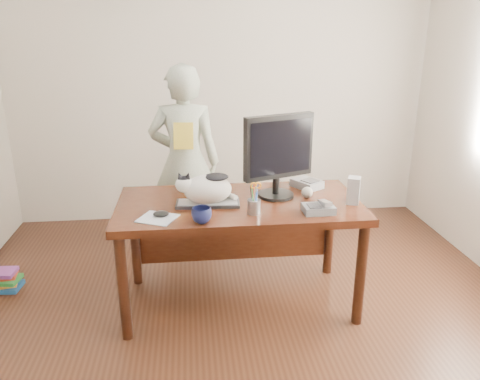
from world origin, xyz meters
name	(u,v)px	position (x,y,z in m)	size (l,w,h in m)	color
room	(252,131)	(0.00, 0.00, 1.35)	(4.50, 4.50, 4.50)	black
desk	(238,218)	(0.00, 0.68, 0.60)	(1.60, 0.80, 0.75)	black
keyboard	(208,203)	(-0.21, 0.56, 0.76)	(0.42, 0.18, 0.02)	black
cat	(205,188)	(-0.22, 0.56, 0.87)	(0.40, 0.21, 0.23)	silver
monitor	(279,152)	(0.27, 0.67, 1.07)	(0.48, 0.31, 0.56)	black
pen_cup	(254,205)	(0.07, 0.39, 0.81)	(0.08, 0.08, 0.20)	gray
mousepad	(158,218)	(-0.52, 0.37, 0.75)	(0.27, 0.26, 0.00)	silver
mouse	(161,214)	(-0.50, 0.39, 0.77)	(0.11, 0.10, 0.04)	black
coffee_mug	(202,215)	(-0.26, 0.28, 0.80)	(0.12, 0.12, 0.09)	black
phone	(319,208)	(0.47, 0.36, 0.78)	(0.19, 0.16, 0.09)	slate
speaker	(353,190)	(0.74, 0.50, 0.84)	(0.11, 0.11, 0.18)	gray
baseball	(307,192)	(0.46, 0.63, 0.79)	(0.08, 0.08, 0.08)	beige
book_stack	(208,186)	(-0.19, 0.85, 0.78)	(0.24, 0.22, 0.08)	#451214
calculator	(307,183)	(0.52, 0.85, 0.78)	(0.24, 0.25, 0.06)	slate
person	(185,162)	(-0.36, 1.46, 0.79)	(0.58, 0.38, 1.59)	beige
held_book	(184,136)	(-0.36, 1.29, 1.05)	(0.16, 0.10, 0.21)	gold
book_pile_b	(3,280)	(-1.72, 0.95, 0.07)	(0.26, 0.20, 0.15)	navy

